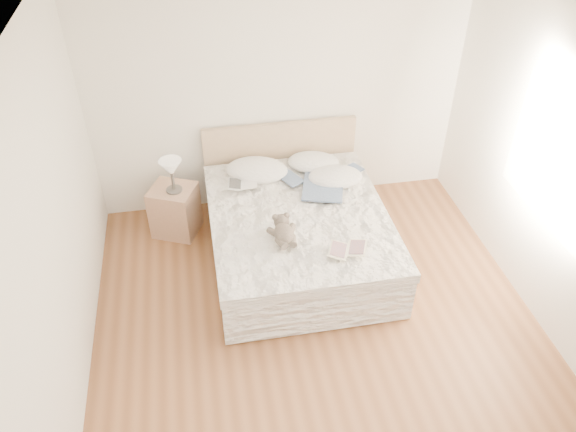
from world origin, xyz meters
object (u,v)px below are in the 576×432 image
object	(u,v)px
childrens_book	(348,250)
teddy_bear	(284,239)
nightstand	(175,210)
photo_book	(243,184)
table_lamp	(171,169)
bed	(297,231)

from	to	relation	value
childrens_book	teddy_bear	size ratio (longest dim) A/B	1.03
nightstand	photo_book	xyz separation A→B (m)	(0.73, -0.14, 0.35)
table_lamp	photo_book	size ratio (longest dim) A/B	1.15
bed	teddy_bear	world-z (taller)	bed
photo_book	childrens_book	bearing A→B (deg)	-48.09
table_lamp	nightstand	bearing A→B (deg)	127.25
bed	nightstand	bearing A→B (deg)	153.48
nightstand	photo_book	size ratio (longest dim) A/B	1.76
bed	nightstand	xyz separation A→B (m)	(-1.22, 0.61, -0.03)
teddy_bear	photo_book	bearing A→B (deg)	99.48
childrens_book	photo_book	bearing A→B (deg)	146.31
childrens_book	teddy_bear	distance (m)	0.58
nightstand	photo_book	bearing A→B (deg)	-11.19
table_lamp	photo_book	distance (m)	0.74
photo_book	teddy_bear	xyz separation A→B (m)	(0.26, -0.97, 0.02)
childrens_book	teddy_bear	xyz separation A→B (m)	(-0.53, 0.22, 0.02)
nightstand	teddy_bear	size ratio (longest dim) A/B	1.66
bed	photo_book	world-z (taller)	bed
bed	table_lamp	world-z (taller)	bed
bed	teddy_bear	distance (m)	0.65
bed	nightstand	size ratio (longest dim) A/B	3.83
table_lamp	childrens_book	distance (m)	2.00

